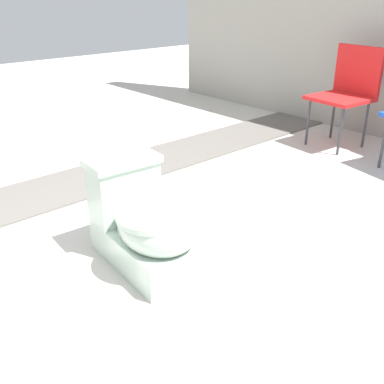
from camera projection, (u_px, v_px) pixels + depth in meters
The scene contains 4 objects.
ground_plane at pixel (120, 284), 2.12m from camera, with size 14.00×14.00×0.00m, color beige.
gravel_strip at pixel (85, 181), 3.23m from camera, with size 0.56×8.00×0.01m, color #605B56.
toilet at pixel (147, 224), 2.20m from camera, with size 0.66×0.43×0.52m.
folding_chair_left at pixel (349, 86), 3.80m from camera, with size 0.48×0.48×0.83m.
Camera 1 is at (1.53, -0.91, 1.28)m, focal length 42.00 mm.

